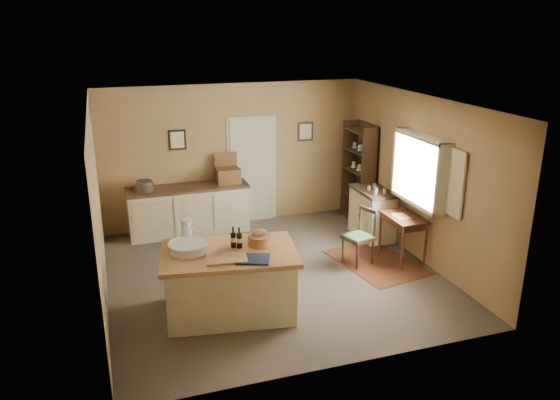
# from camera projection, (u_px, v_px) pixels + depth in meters

# --- Properties ---
(ground) EXTENTS (5.00, 5.00, 0.00)m
(ground) POSITION_uv_depth(u_px,v_px,m) (273.00, 275.00, 8.57)
(ground) COLOR brown
(ground) RESTS_ON ground
(wall_back) EXTENTS (5.00, 0.10, 2.70)m
(wall_back) POSITION_uv_depth(u_px,v_px,m) (234.00, 155.00, 10.39)
(wall_back) COLOR #947248
(wall_back) RESTS_ON ground
(wall_front) EXTENTS (5.00, 0.10, 2.70)m
(wall_front) POSITION_uv_depth(u_px,v_px,m) (343.00, 260.00, 5.89)
(wall_front) COLOR #947248
(wall_front) RESTS_ON ground
(wall_left) EXTENTS (0.10, 5.00, 2.70)m
(wall_left) POSITION_uv_depth(u_px,v_px,m) (98.00, 210.00, 7.40)
(wall_left) COLOR #947248
(wall_left) RESTS_ON ground
(wall_right) EXTENTS (0.10, 5.00, 2.70)m
(wall_right) POSITION_uv_depth(u_px,v_px,m) (419.00, 178.00, 8.88)
(wall_right) COLOR #947248
(wall_right) RESTS_ON ground
(ceiling) EXTENTS (5.00, 5.00, 0.00)m
(ceiling) POSITION_uv_depth(u_px,v_px,m) (273.00, 102.00, 7.71)
(ceiling) COLOR silver
(ceiling) RESTS_ON wall_back
(door) EXTENTS (0.97, 0.06, 2.11)m
(door) POSITION_uv_depth(u_px,v_px,m) (252.00, 169.00, 10.56)
(door) COLOR #B3B299
(door) RESTS_ON ground
(framed_prints) EXTENTS (2.82, 0.02, 0.38)m
(framed_prints) POSITION_uv_depth(u_px,v_px,m) (244.00, 136.00, 10.31)
(framed_prints) COLOR black
(framed_prints) RESTS_ON ground
(window) EXTENTS (0.25, 1.99, 1.12)m
(window) POSITION_uv_depth(u_px,v_px,m) (423.00, 170.00, 8.61)
(window) COLOR beige
(window) RESTS_ON ground
(work_island) EXTENTS (1.93, 1.41, 1.20)m
(work_island) POSITION_uv_depth(u_px,v_px,m) (229.00, 280.00, 7.33)
(work_island) COLOR beige
(work_island) RESTS_ON ground
(sideboard) EXTENTS (2.22, 0.63, 1.18)m
(sideboard) POSITION_uv_depth(u_px,v_px,m) (189.00, 208.00, 10.12)
(sideboard) COLOR beige
(sideboard) RESTS_ON ground
(rug) EXTENTS (1.35, 1.76, 0.01)m
(rug) POSITION_uv_depth(u_px,v_px,m) (376.00, 262.00, 8.99)
(rug) COLOR #552615
(rug) RESTS_ON ground
(writing_desk) EXTENTS (0.50, 0.81, 0.82)m
(writing_desk) POSITION_uv_depth(u_px,v_px,m) (403.00, 222.00, 8.91)
(writing_desk) COLOR #391D13
(writing_desk) RESTS_ON ground
(desk_chair) EXTENTS (0.53, 0.53, 0.91)m
(desk_chair) POSITION_uv_depth(u_px,v_px,m) (358.00, 238.00, 8.82)
(desk_chair) COLOR black
(desk_chair) RESTS_ON ground
(right_cabinet) EXTENTS (0.54, 0.97, 0.99)m
(right_cabinet) POSITION_uv_depth(u_px,v_px,m) (372.00, 213.00, 9.94)
(right_cabinet) COLOR beige
(right_cabinet) RESTS_ON ground
(shelving_unit) EXTENTS (0.33, 0.88, 1.95)m
(shelving_unit) POSITION_uv_depth(u_px,v_px,m) (361.00, 173.00, 10.57)
(shelving_unit) COLOR black
(shelving_unit) RESTS_ON ground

